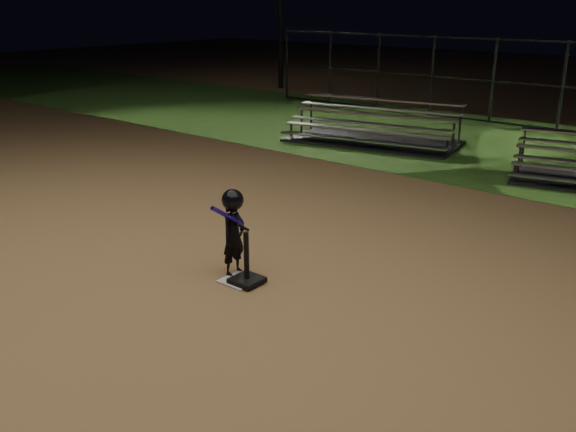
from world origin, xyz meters
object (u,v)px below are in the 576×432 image
(home_plate, at_px, (240,280))
(bleacher_left, at_px, (372,135))
(child_batter, at_px, (233,230))
(batting_tee, at_px, (247,274))

(home_plate, relative_size, bleacher_left, 0.10)
(home_plate, distance_m, child_batter, 0.67)
(bleacher_left, bearing_deg, batting_tee, -79.39)
(home_plate, relative_size, batting_tee, 0.64)
(child_batter, bearing_deg, batting_tee, -113.34)
(home_plate, height_order, bleacher_left, bleacher_left)
(child_batter, bearing_deg, home_plate, -123.92)
(home_plate, relative_size, child_batter, 0.37)
(home_plate, bearing_deg, child_batter, 150.18)
(bleacher_left, bearing_deg, home_plate, -80.15)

